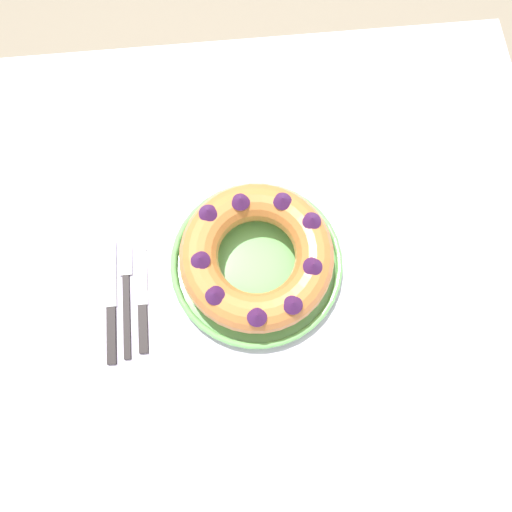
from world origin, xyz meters
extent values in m
plane|color=gray|center=(0.00, 0.00, 0.00)|extent=(8.00, 8.00, 0.00)
cube|color=silver|center=(0.00, 0.00, 0.75)|extent=(1.24, 1.02, 0.03)
cylinder|color=brown|center=(-0.55, -0.44, 0.37)|extent=(0.06, 0.06, 0.74)
cylinder|color=brown|center=(0.55, -0.44, 0.37)|extent=(0.06, 0.06, 0.74)
cylinder|color=brown|center=(-0.55, 0.44, 0.37)|extent=(0.06, 0.06, 0.74)
cylinder|color=brown|center=(0.55, 0.44, 0.37)|extent=(0.06, 0.06, 0.74)
cylinder|color=#6BB760|center=(0.03, -0.01, 0.77)|extent=(0.31, 0.31, 0.01)
torus|color=#6BB760|center=(0.03, -0.01, 0.79)|extent=(0.32, 0.32, 0.01)
torus|color=#C67538|center=(0.03, -0.01, 0.83)|extent=(0.28, 0.28, 0.07)
cone|color=#3D1947|center=(0.01, -0.12, 0.87)|extent=(0.05, 0.05, 0.02)
cone|color=#3D1947|center=(0.08, -0.11, 0.87)|extent=(0.04, 0.04, 0.02)
cone|color=#3D1947|center=(0.12, -0.05, 0.87)|extent=(0.05, 0.05, 0.02)
cone|color=#3D1947|center=(0.13, 0.04, 0.87)|extent=(0.05, 0.05, 0.02)
cone|color=#3D1947|center=(0.08, 0.08, 0.87)|extent=(0.05, 0.05, 0.02)
cone|color=#3D1947|center=(0.01, 0.08, 0.87)|extent=(0.04, 0.04, 0.02)
cone|color=#3D1947|center=(-0.05, 0.07, 0.87)|extent=(0.04, 0.04, 0.02)
cone|color=#3D1947|center=(-0.07, -0.02, 0.87)|extent=(0.05, 0.05, 0.02)
cone|color=#3D1947|center=(-0.05, -0.08, 0.87)|extent=(0.05, 0.05, 0.02)
cube|color=black|center=(-0.22, -0.08, 0.77)|extent=(0.01, 0.16, 0.01)
cube|color=silver|center=(-0.22, 0.03, 0.77)|extent=(0.02, 0.06, 0.01)
cube|color=black|center=(-0.25, -0.12, 0.77)|extent=(0.02, 0.10, 0.01)
cube|color=silver|center=(-0.25, 0.00, 0.77)|extent=(0.02, 0.13, 0.00)
cube|color=black|center=(-0.19, -0.11, 0.77)|extent=(0.02, 0.09, 0.01)
cube|color=silver|center=(-0.19, -0.01, 0.77)|extent=(0.02, 0.11, 0.00)
camera|label=1|loc=(0.00, -0.26, 1.68)|focal=35.00mm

